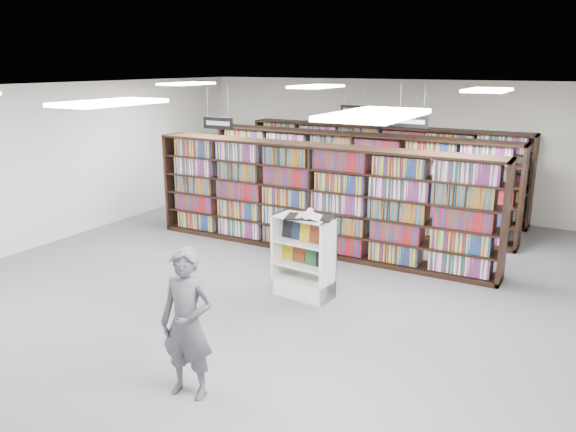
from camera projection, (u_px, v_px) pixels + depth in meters
The scene contains 18 objects.
floor at pixel (261, 285), 9.36m from camera, with size 12.00×12.00×0.00m, color #5A5A60.
ceiling at pixel (258, 88), 8.52m from camera, with size 10.00×12.00×0.10m, color white.
wall_back at pixel (386, 145), 14.00m from camera, with size 10.00×0.10×3.20m, color silver.
wall_left at pixel (49, 165), 11.28m from camera, with size 0.10×12.00×3.20m, color silver.
bookshelf_row_near at pixel (315, 199), 10.77m from camera, with size 7.00×0.60×2.10m.
bookshelf_row_mid at pixel (355, 181), 12.46m from camera, with size 7.00×0.60×2.10m.
bookshelf_row_far at pixel (381, 169), 13.89m from camera, with size 7.00×0.60×2.10m.
aisle_sign_left at pixel (218, 122), 10.24m from camera, with size 0.65×0.02×0.80m.
aisle_sign_right at pixel (411, 121), 10.52m from camera, with size 0.65×0.02×0.80m.
aisle_sign_center at pixel (354, 109), 13.15m from camera, with size 0.65×0.02×0.80m.
troffer_front_center at pixel (110, 103), 6.00m from camera, with size 0.60×1.20×0.04m, color white.
troffer_front_right at pixel (375, 115), 4.59m from camera, with size 0.60×1.20×0.04m, color white.
troffer_back_left at pixel (187, 84), 11.62m from camera, with size 0.60×1.20×0.04m, color white.
troffer_back_center at pixel (316, 86), 10.22m from camera, with size 0.60×1.20×0.04m, color white.
troffer_back_right at pixel (488, 90), 8.81m from camera, with size 0.60×1.20×0.04m, color white.
endcap_display at pixel (305, 268), 8.83m from camera, with size 0.97×0.55×1.31m.
open_book at pixel (309, 216), 8.50m from camera, with size 0.78×0.59×0.13m.
shopper at pixel (187, 324), 6.05m from camera, with size 0.62×0.41×1.70m, color #554F5B.
Camera 1 is at (4.63, -7.41, 3.57)m, focal length 35.00 mm.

